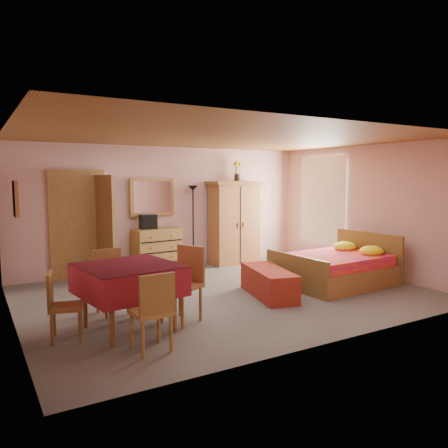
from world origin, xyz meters
TOP-DOWN VIEW (x-y plane):
  - floor at (0.00, 0.00)m, footprint 6.50×6.50m
  - ceiling at (0.00, 0.00)m, footprint 6.50×6.50m
  - wall_back at (0.00, 2.50)m, footprint 6.50×0.10m
  - wall_front at (0.00, -2.50)m, footprint 6.50×0.10m
  - wall_left at (-3.25, 0.00)m, footprint 0.10×5.00m
  - wall_right at (3.25, 0.00)m, footprint 0.10×5.00m
  - doorway at (-1.90, 2.47)m, footprint 1.06×0.12m
  - window at (3.21, 1.20)m, footprint 0.08×1.40m
  - picture_left at (-3.22, -0.60)m, footprint 0.04×0.32m
  - picture_back at (2.35, 2.47)m, footprint 0.30×0.04m
  - chest_of_drawers at (-0.38, 2.23)m, footprint 0.99×0.55m
  - wall_mirror at (-0.38, 2.44)m, footprint 0.99×0.14m
  - stereo at (-0.55, 2.25)m, footprint 0.32×0.24m
  - floor_lamp at (0.50, 2.30)m, footprint 0.26×0.26m
  - wardrobe at (1.48, 2.19)m, footprint 1.20×0.63m
  - sunflower_vase at (1.61, 2.28)m, footprint 0.19×0.19m
  - bed at (2.01, -0.41)m, footprint 2.00×1.60m
  - bench at (0.51, -0.46)m, footprint 0.82×1.45m
  - dining_table at (-1.99, -0.86)m, footprint 1.30×1.30m
  - chair_south at (-1.99, -1.63)m, footprint 0.43×0.43m
  - chair_north at (-1.97, -0.08)m, footprint 0.46×0.46m
  - chair_west at (-2.75, -0.83)m, footprint 0.46×0.46m
  - chair_east at (-1.28, -0.90)m, footprint 0.61×0.61m

SIDE VIEW (x-z plane):
  - floor at x=0.00m, z-range 0.00..0.00m
  - bench at x=0.51m, z-range 0.00..0.46m
  - chair_west at x=-2.75m, z-range 0.00..0.84m
  - dining_table at x=-1.99m, z-range 0.00..0.84m
  - bed at x=2.01m, z-range 0.00..0.90m
  - chest_of_drawers at x=-0.38m, z-range 0.00..0.91m
  - chair_south at x=-1.99m, z-range 0.00..0.91m
  - chair_north at x=-1.97m, z-range 0.00..0.92m
  - chair_east at x=-1.28m, z-range 0.00..1.02m
  - floor_lamp at x=0.50m, z-range 0.00..1.78m
  - wardrobe at x=1.48m, z-range 0.00..1.87m
  - doorway at x=-1.90m, z-range -0.05..2.10m
  - stereo at x=-0.55m, z-range 0.91..1.21m
  - wall_back at x=0.00m, z-range 0.00..2.60m
  - wall_front at x=0.00m, z-range 0.00..2.60m
  - wall_left at x=-3.25m, z-range 0.00..2.60m
  - wall_right at x=3.25m, z-range 0.00..2.60m
  - window at x=3.21m, z-range 0.48..2.42m
  - picture_back at x=2.35m, z-range 1.35..1.75m
  - wall_mirror at x=-0.38m, z-range 1.16..1.94m
  - picture_left at x=-3.22m, z-range 1.49..1.91m
  - sunflower_vase at x=1.61m, z-range 1.87..2.32m
  - ceiling at x=0.00m, z-range 2.60..2.60m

